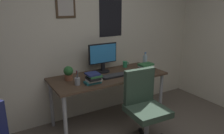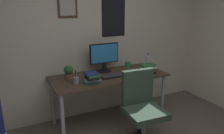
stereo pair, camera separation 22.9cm
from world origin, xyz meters
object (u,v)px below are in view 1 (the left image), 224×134
pen_cup (77,81)px  computer_mouse (133,72)px  keyboard (115,75)px  book_stack_right (93,78)px  monitor (103,56)px  office_chair (144,104)px  coffee_mug_near (125,64)px  water_bottle (145,61)px  book_stack_left (146,68)px  potted_plant (68,73)px

pen_cup → computer_mouse: bearing=1.4°
keyboard → computer_mouse: bearing=-3.7°
pen_cup → book_stack_right: bearing=-18.3°
monitor → keyboard: (0.04, -0.28, -0.23)m
office_chair → coffee_mug_near: size_ratio=8.58×
coffee_mug_near → book_stack_right: (-0.78, -0.42, 0.02)m
water_bottle → office_chair: bearing=-129.2°
book_stack_left → monitor: bearing=146.2°
monitor → water_bottle: (0.68, -0.16, -0.13)m
keyboard → computer_mouse: (0.30, -0.02, 0.01)m
coffee_mug_near → monitor: bearing=-175.7°
potted_plant → book_stack_right: bearing=-52.5°
monitor → keyboard: monitor is taller
computer_mouse → potted_plant: (-0.92, 0.21, 0.09)m
office_chair → keyboard: bearing=97.8°
computer_mouse → water_bottle: water_bottle is taller
book_stack_right → book_stack_left: bearing=1.6°
office_chair → water_bottle: size_ratio=3.76×
book_stack_left → keyboard: bearing=170.7°
water_bottle → pen_cup: size_ratio=1.26×
office_chair → computer_mouse: 0.64m
monitor → potted_plant: bearing=-170.9°
potted_plant → book_stack_right: potted_plant is taller
keyboard → book_stack_right: bearing=-164.9°
office_chair → keyboard: size_ratio=2.21×
monitor → keyboard: 0.36m
monitor → computer_mouse: (0.34, -0.30, -0.22)m
pen_cup → book_stack_left: pen_cup is taller
office_chair → book_stack_right: bearing=135.6°
coffee_mug_near → potted_plant: bearing=-172.9°
monitor → water_bottle: size_ratio=1.82×
potted_plant → book_stack_right: (0.23, -0.30, -0.03)m
coffee_mug_near → potted_plant: potted_plant is taller
computer_mouse → coffee_mug_near: (0.09, 0.33, 0.03)m
book_stack_left → book_stack_right: size_ratio=1.02×
computer_mouse → monitor: bearing=138.5°
monitor → office_chair: bearing=-82.0°
monitor → pen_cup: bearing=-149.5°
office_chair → pen_cup: (-0.67, 0.53, 0.27)m
computer_mouse → book_stack_left: book_stack_left is taller
water_bottle → coffee_mug_near: size_ratio=2.28×
coffee_mug_near → book_stack_left: book_stack_left is taller
keyboard → coffee_mug_near: (0.39, 0.31, 0.04)m
pen_cup → office_chair: bearing=-38.3°
water_bottle → monitor: bearing=166.8°
pen_cup → book_stack_right: 0.21m
book_stack_right → monitor: bearing=47.7°
monitor → water_bottle: monitor is taller
computer_mouse → potted_plant: 0.95m
book_stack_left → water_bottle: bearing=55.3°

